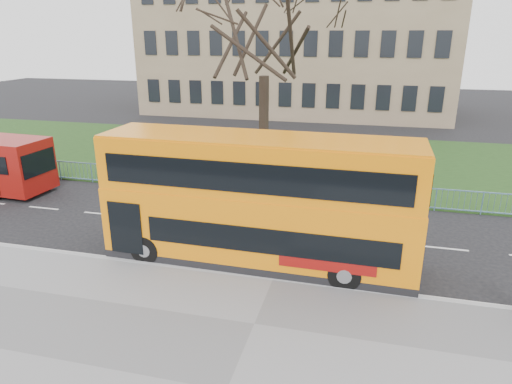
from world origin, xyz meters
TOP-DOWN VIEW (x-y plane):
  - ground at (0.00, 0.00)m, footprint 120.00×120.00m
  - kerb at (0.00, -1.55)m, footprint 80.00×0.20m
  - grass_verge at (0.00, 14.30)m, footprint 80.00×15.40m
  - guard_railing at (0.00, 6.60)m, footprint 40.00×0.12m
  - bare_tree at (-3.00, 10.00)m, footprint 9.34×9.34m
  - civic_building at (-5.00, 35.00)m, footprint 30.00×15.00m
  - yellow_bus at (-0.82, -0.26)m, footprint 10.92×2.80m

SIDE VIEW (x-z plane):
  - ground at x=0.00m, z-range 0.00..0.00m
  - grass_verge at x=0.00m, z-range 0.00..0.08m
  - kerb at x=0.00m, z-range 0.00..0.14m
  - guard_railing at x=0.00m, z-range 0.00..1.10m
  - yellow_bus at x=-0.82m, z-range 0.17..4.72m
  - bare_tree at x=-3.00m, z-range 0.08..13.42m
  - civic_building at x=-5.00m, z-range 0.00..14.00m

